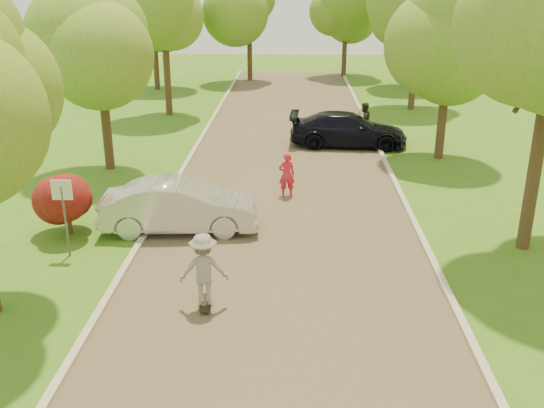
# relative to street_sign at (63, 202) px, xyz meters

# --- Properties ---
(ground) EXTENTS (100.00, 100.00, 0.00)m
(ground) POSITION_rel_street_sign_xyz_m (5.80, -4.00, -1.56)
(ground) COLOR #376F1A
(ground) RESTS_ON ground
(road) EXTENTS (8.00, 60.00, 0.01)m
(road) POSITION_rel_street_sign_xyz_m (5.80, 4.00, -1.56)
(road) COLOR #4C4438
(road) RESTS_ON ground
(curb_left) EXTENTS (0.18, 60.00, 0.12)m
(curb_left) POSITION_rel_street_sign_xyz_m (1.75, 4.00, -1.50)
(curb_left) COLOR #B2AD9E
(curb_left) RESTS_ON ground
(curb_right) EXTENTS (0.18, 60.00, 0.12)m
(curb_right) POSITION_rel_street_sign_xyz_m (9.85, 4.00, -1.50)
(curb_right) COLOR #B2AD9E
(curb_right) RESTS_ON ground
(street_sign) EXTENTS (0.55, 0.06, 2.17)m
(street_sign) POSITION_rel_street_sign_xyz_m (0.00, 0.00, 0.00)
(street_sign) COLOR #59595E
(street_sign) RESTS_ON ground
(red_shrub) EXTENTS (1.70, 1.70, 1.95)m
(red_shrub) POSITION_rel_street_sign_xyz_m (-0.50, 1.50, -0.47)
(red_shrub) COLOR #382619
(red_shrub) RESTS_ON ground
(tree_l_midb) EXTENTS (4.30, 4.20, 6.62)m
(tree_l_midb) POSITION_rel_street_sign_xyz_m (-1.01, 8.00, 3.02)
(tree_l_midb) COLOR #382619
(tree_l_midb) RESTS_ON ground
(tree_l_far) EXTENTS (4.92, 4.80, 7.79)m
(tree_l_far) POSITION_rel_street_sign_xyz_m (-0.59, 18.00, 3.90)
(tree_l_far) COLOR #382619
(tree_l_far) RESTS_ON ground
(tree_r_midb) EXTENTS (4.51, 4.40, 7.01)m
(tree_r_midb) POSITION_rel_street_sign_xyz_m (12.40, 10.00, 3.32)
(tree_r_midb) COLOR #382619
(tree_r_midb) RESTS_ON ground
(tree_r_far) EXTENTS (5.33, 5.20, 8.34)m
(tree_r_far) POSITION_rel_street_sign_xyz_m (13.03, 20.00, 4.27)
(tree_r_far) COLOR #382619
(tree_r_far) RESTS_ON ground
(tree_bg_a) EXTENTS (5.12, 5.00, 7.72)m
(tree_bg_a) POSITION_rel_street_sign_xyz_m (-2.98, 26.00, 3.75)
(tree_bg_a) COLOR #382619
(tree_bg_a) RESTS_ON ground
(tree_bg_b) EXTENTS (5.12, 5.00, 7.95)m
(tree_bg_b) POSITION_rel_street_sign_xyz_m (14.02, 28.00, 3.97)
(tree_bg_b) COLOR #382619
(tree_bg_b) RESTS_ON ground
(tree_bg_c) EXTENTS (4.92, 4.80, 7.33)m
(tree_bg_c) POSITION_rel_street_sign_xyz_m (3.01, 30.00, 3.46)
(tree_bg_c) COLOR #382619
(tree_bg_c) RESTS_ON ground
(tree_bg_d) EXTENTS (5.12, 5.00, 7.72)m
(tree_bg_d) POSITION_rel_street_sign_xyz_m (10.02, 32.00, 3.75)
(tree_bg_d) COLOR #382619
(tree_bg_d) RESTS_ON ground
(silver_sedan) EXTENTS (4.76, 1.93, 1.54)m
(silver_sedan) POSITION_rel_street_sign_xyz_m (2.75, 1.87, -0.80)
(silver_sedan) COLOR #B9B9BE
(silver_sedan) RESTS_ON ground
(dark_sedan) EXTENTS (5.31, 2.41, 1.51)m
(dark_sedan) POSITION_rel_street_sign_xyz_m (8.52, 11.77, -0.81)
(dark_sedan) COLOR black
(dark_sedan) RESTS_ON ground
(longboard) EXTENTS (0.36, 0.90, 0.10)m
(longboard) POSITION_rel_street_sign_xyz_m (4.11, -2.62, -1.47)
(longboard) COLOR black
(longboard) RESTS_ON ground
(skateboarder) EXTENTS (1.18, 0.79, 1.71)m
(skateboarder) POSITION_rel_street_sign_xyz_m (4.11, -2.62, -0.60)
(skateboarder) COLOR gray
(skateboarder) RESTS_ON longboard
(person_striped) EXTENTS (0.62, 0.46, 1.56)m
(person_striped) POSITION_rel_street_sign_xyz_m (5.87, 5.01, -0.79)
(person_striped) COLOR red
(person_striped) RESTS_ON ground
(person_olive) EXTENTS (1.05, 1.02, 1.71)m
(person_olive) POSITION_rel_street_sign_xyz_m (9.35, 13.16, -0.71)
(person_olive) COLOR #2E311D
(person_olive) RESTS_ON ground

